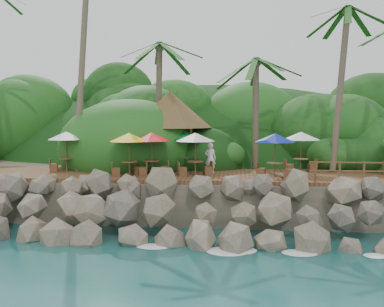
# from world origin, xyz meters

# --- Properties ---
(ground) EXTENTS (140.00, 140.00, 0.00)m
(ground) POSITION_xyz_m (0.00, 0.00, 0.00)
(ground) COLOR #19514F
(ground) RESTS_ON ground
(land_base) EXTENTS (32.00, 25.20, 2.10)m
(land_base) POSITION_xyz_m (0.00, 16.00, 1.05)
(land_base) COLOR gray
(land_base) RESTS_ON ground
(jungle_hill) EXTENTS (44.80, 28.00, 15.40)m
(jungle_hill) POSITION_xyz_m (0.00, 23.50, 0.00)
(jungle_hill) COLOR #143811
(jungle_hill) RESTS_ON ground
(seawall) EXTENTS (29.00, 4.00, 2.30)m
(seawall) POSITION_xyz_m (0.00, 2.00, 1.15)
(seawall) COLOR gray
(seawall) RESTS_ON ground
(terrace) EXTENTS (26.00, 5.00, 0.20)m
(terrace) POSITION_xyz_m (0.00, 6.00, 2.20)
(terrace) COLOR brown
(terrace) RESTS_ON land_base
(jungle_foliage) EXTENTS (44.00, 16.00, 12.00)m
(jungle_foliage) POSITION_xyz_m (0.00, 15.00, 0.00)
(jungle_foliage) COLOR #143811
(jungle_foliage) RESTS_ON ground
(foam_line) EXTENTS (25.20, 0.80, 0.06)m
(foam_line) POSITION_xyz_m (0.00, 0.30, 0.03)
(foam_line) COLOR white
(foam_line) RESTS_ON ground
(palms) EXTENTS (30.41, 7.18, 15.22)m
(palms) POSITION_xyz_m (0.10, 8.67, 11.71)
(palms) COLOR brown
(palms) RESTS_ON ground
(palapa) EXTENTS (5.04, 5.04, 4.60)m
(palapa) POSITION_xyz_m (-1.64, 9.11, 5.79)
(palapa) COLOR brown
(palapa) RESTS_ON ground
(dining_clusters) EXTENTS (25.66, 5.08, 2.24)m
(dining_clusters) POSITION_xyz_m (0.31, 5.88, 4.16)
(dining_clusters) COLOR brown
(dining_clusters) RESTS_ON terrace
(railing) EXTENTS (6.10, 0.10, 1.00)m
(railing) POSITION_xyz_m (8.83, 3.65, 2.91)
(railing) COLOR brown
(railing) RESTS_ON terrace
(waiter) EXTENTS (0.64, 0.46, 1.65)m
(waiter) POSITION_xyz_m (0.98, 6.25, 3.13)
(waiter) COLOR white
(waiter) RESTS_ON terrace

